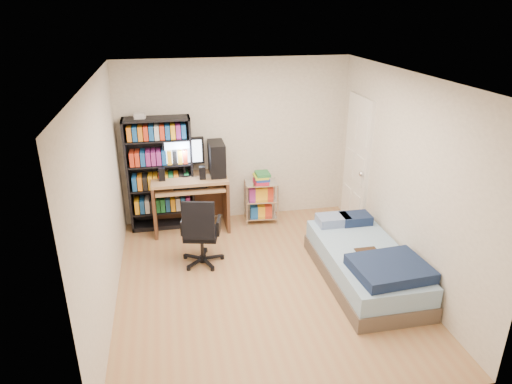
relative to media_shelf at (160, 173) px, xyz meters
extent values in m
cube|color=#A47D52|center=(1.17, -1.84, -0.90)|extent=(3.50, 4.00, 0.04)
cube|color=white|center=(1.17, -1.84, 1.64)|extent=(3.50, 4.00, 0.04)
cube|color=silver|center=(1.17, 0.18, 0.37)|extent=(3.50, 0.04, 2.50)
cube|color=silver|center=(1.17, -3.86, 0.37)|extent=(3.50, 0.04, 2.50)
cube|color=silver|center=(-0.60, -1.84, 0.37)|extent=(0.04, 4.00, 2.50)
cube|color=silver|center=(2.94, -1.84, 0.37)|extent=(0.04, 4.00, 2.50)
cube|color=black|center=(0.00, 0.00, -0.02)|extent=(0.96, 0.32, 1.71)
cube|color=black|center=(0.00, 0.00, -0.61)|extent=(0.90, 0.30, 0.02)
cube|color=red|center=(0.00, -0.01, -0.49)|extent=(0.83, 0.26, 0.20)
cube|color=black|center=(0.00, 0.00, -0.24)|extent=(0.90, 0.30, 0.02)
cube|color=#154E98|center=(0.00, -0.01, -0.11)|extent=(0.83, 0.26, 0.20)
cube|color=black|center=(0.00, 0.00, 0.14)|extent=(0.90, 0.30, 0.02)
cube|color=orange|center=(0.00, -0.01, 0.26)|extent=(0.83, 0.26, 0.20)
cube|color=black|center=(0.00, 0.00, 0.51)|extent=(0.90, 0.30, 0.02)
cube|color=#1F8F47|center=(0.00, -0.01, 0.63)|extent=(0.83, 0.26, 0.20)
cube|color=silver|center=(-0.21, 0.00, 0.87)|extent=(0.15, 0.13, 0.07)
cube|color=#AC7D58|center=(0.42, -0.15, -0.07)|extent=(1.11, 0.61, 0.04)
cube|color=#37291E|center=(-0.12, -0.15, -0.48)|extent=(0.04, 0.61, 0.79)
cube|color=#37291E|center=(0.95, -0.15, -0.48)|extent=(0.04, 0.61, 0.79)
cube|color=#37291E|center=(0.42, 0.13, -0.46)|extent=(1.07, 0.03, 0.72)
cube|color=#AC7D58|center=(0.42, -0.24, -0.18)|extent=(1.00, 0.50, 0.03)
cube|color=black|center=(0.42, -0.26, -0.15)|extent=(0.49, 0.17, 0.03)
cube|color=black|center=(0.36, -0.03, 0.32)|extent=(0.60, 0.06, 0.40)
cube|color=#CCE5FF|center=(0.36, -0.06, 0.32)|extent=(0.53, 0.01, 0.33)
cube|color=black|center=(0.84, -0.10, 0.20)|extent=(0.22, 0.47, 0.49)
cube|color=black|center=(0.03, -0.21, 0.05)|extent=(0.09, 0.09, 0.19)
cube|color=black|center=(0.61, -0.26, 0.05)|extent=(0.09, 0.09, 0.19)
cylinder|color=black|center=(0.49, -1.19, -0.64)|extent=(0.04, 0.04, 0.34)
cube|color=black|center=(0.49, -1.19, -0.45)|extent=(0.51, 0.51, 0.07)
cube|color=black|center=(0.44, -1.38, -0.17)|extent=(0.43, 0.22, 0.49)
cube|color=black|center=(0.26, -1.14, -0.33)|extent=(0.10, 0.27, 0.19)
cube|color=black|center=(0.71, -1.24, -0.33)|extent=(0.10, 0.27, 0.19)
cylinder|color=silver|center=(1.26, -0.27, -0.55)|extent=(0.02, 0.02, 0.66)
cylinder|color=silver|center=(1.74, -0.31, -0.55)|extent=(0.02, 0.02, 0.66)
cylinder|color=silver|center=(1.29, 0.07, -0.55)|extent=(0.02, 0.02, 0.66)
cylinder|color=silver|center=(1.76, 0.03, -0.55)|extent=(0.02, 0.02, 0.66)
cube|color=silver|center=(1.51, -0.12, -0.78)|extent=(0.51, 0.38, 0.02)
cube|color=silver|center=(1.51, -0.12, -0.50)|extent=(0.51, 0.38, 0.02)
cube|color=silver|center=(1.51, -0.12, -0.23)|extent=(0.51, 0.38, 0.02)
cube|color=#B71A34|center=(1.51, -0.12, -0.14)|extent=(0.23, 0.28, 0.15)
cube|color=brown|center=(2.42, -2.02, -0.78)|extent=(0.96, 1.91, 0.19)
cube|color=#83A4C3|center=(2.42, -2.02, -0.57)|extent=(0.92, 1.87, 0.23)
cube|color=#152141|center=(2.47, -2.55, -0.40)|extent=(0.86, 0.72, 0.13)
cube|color=#99B3D9|center=(2.27, -1.26, -0.40)|extent=(0.43, 0.29, 0.12)
cube|color=#152141|center=(2.59, -1.28, -0.40)|extent=(0.40, 0.29, 0.12)
cube|color=#472B16|center=(2.42, -2.07, -0.45)|extent=(0.27, 0.21, 0.02)
cube|color=white|center=(2.89, -0.49, 0.12)|extent=(0.05, 0.80, 2.00)
sphere|color=silver|center=(2.84, -0.81, 0.07)|extent=(0.08, 0.08, 0.08)
camera|label=1|loc=(0.15, -6.53, 2.33)|focal=32.00mm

